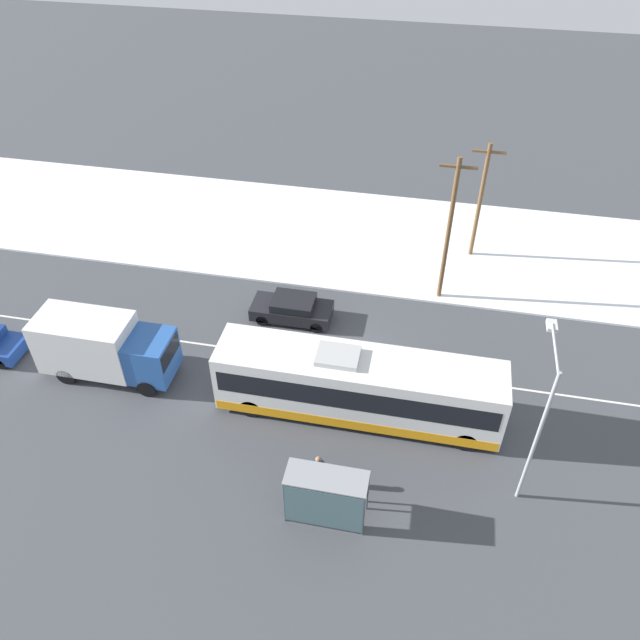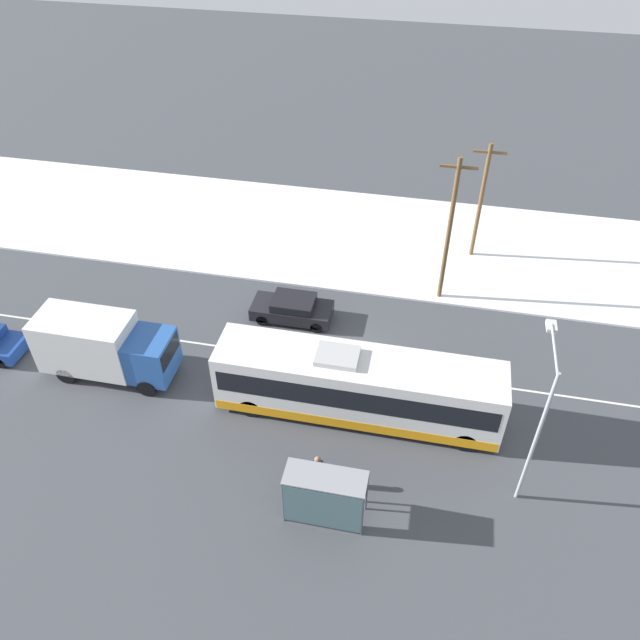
{
  "view_description": "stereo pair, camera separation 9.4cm",
  "coord_description": "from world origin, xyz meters",
  "px_view_note": "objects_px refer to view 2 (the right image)",
  "views": [
    {
      "loc": [
        2.49,
        -21.52,
        21.3
      ],
      "look_at": [
        -2.15,
        1.42,
        1.4
      ],
      "focal_mm": 35.0,
      "sensor_mm": 36.0,
      "label": 1
    },
    {
      "loc": [
        2.58,
        -21.5,
        21.3
      ],
      "look_at": [
        -2.15,
        1.42,
        1.4
      ],
      "focal_mm": 35.0,
      "sensor_mm": 36.0,
      "label": 2
    }
  ],
  "objects_px": {
    "bus_shelter": "(324,495)",
    "box_truck": "(103,345)",
    "city_bus": "(358,386)",
    "sedan_car": "(293,308)",
    "streetlamp": "(541,409)",
    "utility_pole_roadside": "(449,230)",
    "pedestrian_at_stop": "(318,468)",
    "utility_pole_snowlot": "(481,200)"
  },
  "relations": [
    {
      "from": "bus_shelter",
      "to": "streetlamp",
      "type": "relative_size",
      "value": 0.44
    },
    {
      "from": "sedan_car",
      "to": "utility_pole_roadside",
      "type": "distance_m",
      "value": 8.95
    },
    {
      "from": "city_bus",
      "to": "utility_pole_roadside",
      "type": "bearing_deg",
      "value": 71.06
    },
    {
      "from": "city_bus",
      "to": "bus_shelter",
      "type": "xyz_separation_m",
      "value": [
        -0.35,
        -5.69,
        0.02
      ]
    },
    {
      "from": "city_bus",
      "to": "box_truck",
      "type": "height_order",
      "value": "city_bus"
    },
    {
      "from": "box_truck",
      "to": "pedestrian_at_stop",
      "type": "relative_size",
      "value": 3.76
    },
    {
      "from": "sedan_car",
      "to": "bus_shelter",
      "type": "xyz_separation_m",
      "value": [
        3.96,
        -11.42,
        0.94
      ]
    },
    {
      "from": "pedestrian_at_stop",
      "to": "streetlamp",
      "type": "xyz_separation_m",
      "value": [
        7.81,
        1.63,
        3.42
      ]
    },
    {
      "from": "box_truck",
      "to": "pedestrian_at_stop",
      "type": "bearing_deg",
      "value": -20.79
    },
    {
      "from": "sedan_car",
      "to": "bus_shelter",
      "type": "height_order",
      "value": "bus_shelter"
    },
    {
      "from": "bus_shelter",
      "to": "utility_pole_snowlot",
      "type": "distance_m",
      "value": 20.07
    },
    {
      "from": "bus_shelter",
      "to": "box_truck",
      "type": "bearing_deg",
      "value": 153.46
    },
    {
      "from": "city_bus",
      "to": "pedestrian_at_stop",
      "type": "xyz_separation_m",
      "value": [
        -0.92,
        -4.08,
        -0.63
      ]
    },
    {
      "from": "box_truck",
      "to": "streetlamp",
      "type": "xyz_separation_m",
      "value": [
        18.84,
        -2.56,
        2.72
      ]
    },
    {
      "from": "city_bus",
      "to": "sedan_car",
      "type": "xyz_separation_m",
      "value": [
        -4.32,
        5.73,
        -0.92
      ]
    },
    {
      "from": "sedan_car",
      "to": "pedestrian_at_stop",
      "type": "distance_m",
      "value": 10.39
    },
    {
      "from": "box_truck",
      "to": "bus_shelter",
      "type": "relative_size",
      "value": 2.07
    },
    {
      "from": "pedestrian_at_stop",
      "to": "utility_pole_snowlot",
      "type": "xyz_separation_m",
      "value": [
        5.68,
        17.69,
        2.72
      ]
    },
    {
      "from": "streetlamp",
      "to": "utility_pole_roadside",
      "type": "xyz_separation_m",
      "value": [
        -3.76,
        11.59,
        -0.11
      ]
    },
    {
      "from": "bus_shelter",
      "to": "utility_pole_roadside",
      "type": "height_order",
      "value": "utility_pole_roadside"
    },
    {
      "from": "utility_pole_roadside",
      "to": "sedan_car",
      "type": "bearing_deg",
      "value": -155.45
    },
    {
      "from": "bus_shelter",
      "to": "utility_pole_roadside",
      "type": "distance_m",
      "value": 15.45
    },
    {
      "from": "sedan_car",
      "to": "bus_shelter",
      "type": "distance_m",
      "value": 12.12
    },
    {
      "from": "box_truck",
      "to": "streetlamp",
      "type": "relative_size",
      "value": 0.91
    },
    {
      "from": "streetlamp",
      "to": "city_bus",
      "type": "bearing_deg",
      "value": 160.42
    },
    {
      "from": "sedan_car",
      "to": "streetlamp",
      "type": "relative_size",
      "value": 0.61
    },
    {
      "from": "utility_pole_snowlot",
      "to": "box_truck",
      "type": "bearing_deg",
      "value": -141.07
    },
    {
      "from": "bus_shelter",
      "to": "streetlamp",
      "type": "bearing_deg",
      "value": 24.05
    },
    {
      "from": "streetlamp",
      "to": "utility_pole_snowlot",
      "type": "bearing_deg",
      "value": 97.55
    },
    {
      "from": "box_truck",
      "to": "sedan_car",
      "type": "bearing_deg",
      "value": 36.4
    },
    {
      "from": "bus_shelter",
      "to": "streetlamp",
      "type": "xyz_separation_m",
      "value": [
        7.24,
        3.23,
        2.77
      ]
    },
    {
      "from": "box_truck",
      "to": "bus_shelter",
      "type": "distance_m",
      "value": 12.96
    },
    {
      "from": "utility_pole_snowlot",
      "to": "bus_shelter",
      "type": "bearing_deg",
      "value": -104.85
    },
    {
      "from": "box_truck",
      "to": "bus_shelter",
      "type": "bearing_deg",
      "value": -26.54
    },
    {
      "from": "city_bus",
      "to": "streetlamp",
      "type": "relative_size",
      "value": 1.79
    },
    {
      "from": "bus_shelter",
      "to": "utility_pole_snowlot",
      "type": "height_order",
      "value": "utility_pole_snowlot"
    },
    {
      "from": "city_bus",
      "to": "utility_pole_roadside",
      "type": "height_order",
      "value": "utility_pole_roadside"
    },
    {
      "from": "city_bus",
      "to": "sedan_car",
      "type": "bearing_deg",
      "value": 126.98
    },
    {
      "from": "streetlamp",
      "to": "utility_pole_snowlot",
      "type": "relative_size",
      "value": 0.97
    },
    {
      "from": "city_bus",
      "to": "box_truck",
      "type": "bearing_deg",
      "value": 179.49
    },
    {
      "from": "box_truck",
      "to": "utility_pole_roadside",
      "type": "relative_size",
      "value": 0.76
    },
    {
      "from": "pedestrian_at_stop",
      "to": "utility_pole_snowlot",
      "type": "height_order",
      "value": "utility_pole_snowlot"
    }
  ]
}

